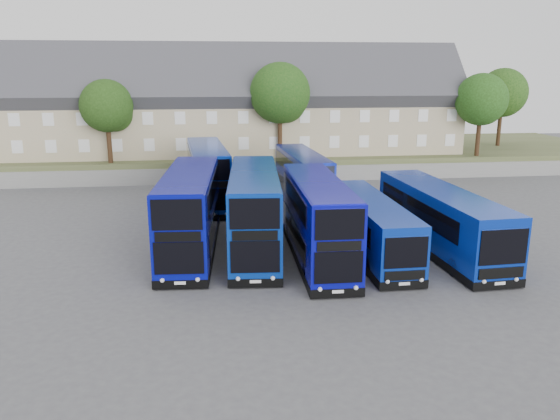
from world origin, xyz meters
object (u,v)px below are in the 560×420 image
(dd_front_left, at_px, (190,214))
(dd_front_mid, at_px, (254,213))
(tree_far, at_px, (503,95))
(tree_mid, at_px, (281,95))
(tree_east, at_px, (482,102))
(coach_east_a, at_px, (370,227))
(tree_west, at_px, (108,108))

(dd_front_left, height_order, dd_front_mid, same)
(tree_far, bearing_deg, dd_front_mid, -136.88)
(tree_mid, relative_size, tree_east, 1.12)
(dd_front_left, relative_size, tree_far, 1.39)
(tree_east, distance_m, tree_far, 9.23)
(dd_front_left, distance_m, tree_mid, 23.79)
(coach_east_a, height_order, tree_far, tree_far)
(dd_front_mid, height_order, coach_east_a, dd_front_mid)
(tree_mid, bearing_deg, dd_front_mid, -101.18)
(tree_mid, distance_m, tree_far, 26.80)
(tree_east, bearing_deg, dd_front_mid, -138.66)
(dd_front_left, distance_m, dd_front_mid, 3.71)
(tree_east, bearing_deg, coach_east_a, -128.01)
(tree_east, xyz_separation_m, tree_far, (6.00, 7.00, 0.34))
(dd_front_left, distance_m, tree_west, 23.09)
(tree_west, xyz_separation_m, tree_mid, (16.00, 0.50, 1.02))
(tree_mid, height_order, tree_east, tree_mid)
(dd_front_left, relative_size, dd_front_mid, 1.00)
(tree_west, bearing_deg, dd_front_left, -69.35)
(dd_front_left, bearing_deg, tree_east, 40.49)
(coach_east_a, xyz_separation_m, tree_west, (-18.30, 22.65, 5.49))
(tree_mid, bearing_deg, tree_east, -1.43)
(tree_east, bearing_deg, tree_mid, 178.57)
(tree_mid, xyz_separation_m, tree_east, (20.00, -0.50, -0.68))
(tree_far, bearing_deg, tree_west, -170.54)
(tree_west, relative_size, tree_far, 0.88)
(tree_east, bearing_deg, tree_far, 49.40)
(coach_east_a, distance_m, tree_west, 29.63)
(dd_front_left, relative_size, tree_east, 1.47)
(dd_front_mid, height_order, tree_east, tree_east)
(dd_front_mid, bearing_deg, tree_mid, 82.89)
(dd_front_mid, distance_m, tree_mid, 23.05)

